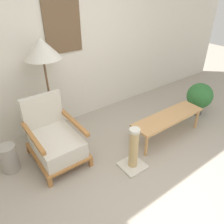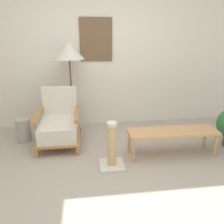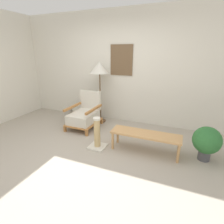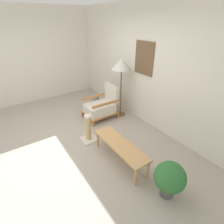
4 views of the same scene
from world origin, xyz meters
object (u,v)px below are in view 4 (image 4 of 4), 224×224
(floor_lamp, at_px, (121,66))
(potted_plant, at_px, (170,178))
(vase, at_px, (95,102))
(armchair, at_px, (101,106))
(scratching_post, at_px, (88,130))
(coffee_table, at_px, (120,146))

(floor_lamp, relative_size, potted_plant, 2.57)
(vase, relative_size, potted_plant, 0.63)
(armchair, distance_m, floor_lamp, 1.15)
(floor_lamp, distance_m, scratching_post, 1.74)
(vase, bearing_deg, armchair, -13.74)
(coffee_table, bearing_deg, scratching_post, -167.59)
(potted_plant, height_order, scratching_post, scratching_post)
(floor_lamp, height_order, vase, floor_lamp)
(armchair, distance_m, scratching_post, 1.05)
(armchair, relative_size, coffee_table, 0.68)
(potted_plant, bearing_deg, coffee_table, -172.37)
(floor_lamp, height_order, coffee_table, floor_lamp)
(coffee_table, height_order, potted_plant, potted_plant)
(floor_lamp, xyz_separation_m, vase, (-0.76, -0.34, -1.15))
(vase, bearing_deg, scratching_post, -34.92)
(vase, xyz_separation_m, scratching_post, (1.29, -0.90, 0.05))
(vase, height_order, scratching_post, scratching_post)
(armchair, height_order, potted_plant, armchair)
(vase, bearing_deg, floor_lamp, 24.20)
(potted_plant, bearing_deg, vase, 169.53)
(coffee_table, bearing_deg, floor_lamp, 142.99)
(potted_plant, xyz_separation_m, scratching_post, (-1.85, -0.32, -0.11))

